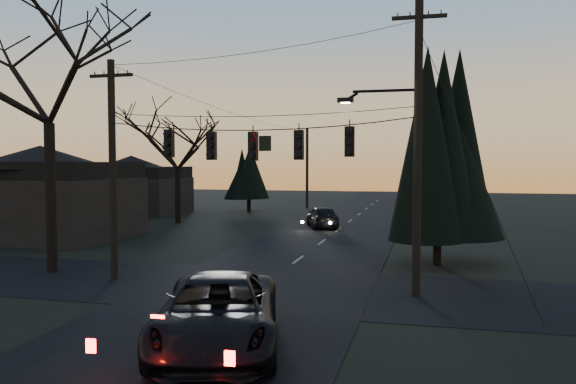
% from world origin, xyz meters
% --- Properties ---
extents(main_road, '(8.00, 120.00, 0.02)m').
position_xyz_m(main_road, '(0.00, 20.00, 0.01)').
color(main_road, black).
rests_on(main_road, ground).
extents(cross_road, '(60.00, 7.00, 0.02)m').
position_xyz_m(cross_road, '(0.00, 10.00, 0.01)').
color(cross_road, black).
rests_on(cross_road, ground).
extents(utility_pole_right, '(5.00, 0.30, 10.00)m').
position_xyz_m(utility_pole_right, '(5.50, 10.00, 0.00)').
color(utility_pole_right, black).
rests_on(utility_pole_right, ground).
extents(utility_pole_left, '(1.80, 0.30, 8.50)m').
position_xyz_m(utility_pole_left, '(-6.00, 10.00, 0.00)').
color(utility_pole_left, black).
rests_on(utility_pole_left, ground).
extents(utility_pole_far_r, '(1.80, 0.30, 8.50)m').
position_xyz_m(utility_pole_far_r, '(5.50, 38.00, 0.00)').
color(utility_pole_far_r, black).
rests_on(utility_pole_far_r, ground).
extents(utility_pole_far_l, '(0.30, 0.30, 8.00)m').
position_xyz_m(utility_pole_far_l, '(-6.00, 46.00, 0.00)').
color(utility_pole_far_l, black).
rests_on(utility_pole_far_l, ground).
extents(span_signal_assembly, '(11.50, 0.44, 1.61)m').
position_xyz_m(span_signal_assembly, '(-0.24, 10.00, 5.22)').
color(span_signal_assembly, black).
rests_on(span_signal_assembly, ground).
extents(bare_tree_left, '(9.17, 9.17, 12.39)m').
position_xyz_m(bare_tree_left, '(-9.37, 10.77, 8.66)').
color(bare_tree_left, black).
rests_on(bare_tree_left, ground).
extents(evergreen_right, '(4.67, 4.67, 8.73)m').
position_xyz_m(evergreen_right, '(6.29, 16.30, 4.96)').
color(evergreen_right, black).
rests_on(evergreen_right, ground).
extents(bare_tree_dist, '(7.56, 7.56, 8.16)m').
position_xyz_m(bare_tree_dist, '(-12.40, 29.44, 5.70)').
color(bare_tree_dist, black).
rests_on(bare_tree_dist, ground).
extents(evergreen_dist, '(3.49, 3.49, 5.62)m').
position_xyz_m(evergreen_dist, '(-10.33, 40.29, 3.40)').
color(evergreen_dist, black).
rests_on(evergreen_dist, ground).
extents(house_left_near, '(10.00, 8.00, 5.60)m').
position_xyz_m(house_left_near, '(-17.00, 20.00, 2.80)').
color(house_left_near, black).
rests_on(house_left_near, ground).
extents(house_left_far, '(9.00, 7.00, 5.20)m').
position_xyz_m(house_left_far, '(-20.00, 36.00, 2.60)').
color(house_left_far, black).
rests_on(house_left_far, ground).
extents(suv_near, '(4.43, 6.75, 1.72)m').
position_xyz_m(suv_near, '(0.90, 3.32, 0.86)').
color(suv_near, black).
rests_on(suv_near, ground).
extents(sedan_oncoming_a, '(3.24, 4.89, 1.55)m').
position_xyz_m(sedan_oncoming_a, '(-1.30, 29.13, 0.77)').
color(sedan_oncoming_a, black).
rests_on(sedan_oncoming_a, ground).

